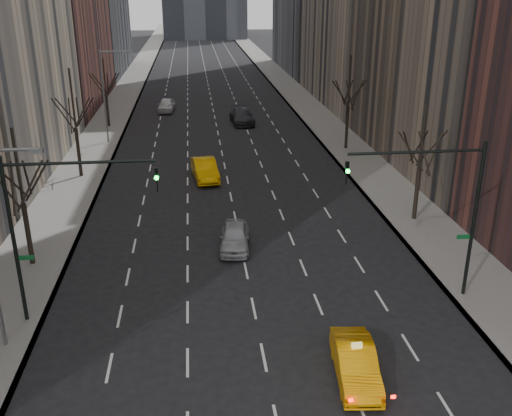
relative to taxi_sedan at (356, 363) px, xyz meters
name	(u,v)px	position (x,y,z in m)	size (l,w,h in m)	color
sidewalk_left	(124,97)	(-15.75, 63.78, -0.65)	(4.50, 320.00, 0.15)	slate
sidewalk_right	(294,94)	(8.75, 63.78, -0.65)	(4.50, 320.00, 0.15)	slate
tree_lw_b	(23,204)	(-15.50, 11.78, 2.99)	(3.36, 3.50, 7.82)	black
tree_lw_c	(76,130)	(-15.50, 27.78, 3.31)	(3.36, 3.50, 8.74)	black
tree_lw_d	(106,95)	(-15.50, 45.78, 2.83)	(3.36, 3.50, 7.36)	black
tree_rw_b	(419,168)	(8.50, 15.78, 2.99)	(3.36, 3.50, 7.82)	black
tree_rw_c	(348,108)	(8.50, 33.78, 3.31)	(3.36, 3.50, 8.74)	black
traffic_mast_left	(49,213)	(-12.60, 5.78, 4.76)	(6.69, 0.39, 8.00)	black
traffic_mast_right	(444,197)	(5.61, 5.78, 4.76)	(6.69, 0.39, 8.00)	black
streetlight_far	(107,87)	(-14.34, 38.78, 4.89)	(2.83, 0.22, 9.00)	slate
taxi_sedan	(356,363)	(0.00, 0.00, 0.00)	(1.54, 4.41, 1.45)	#FA9E05
silver_sedan_ahead	(235,237)	(-3.88, 12.81, 0.01)	(1.73, 4.31, 1.47)	#A7A9AF
far_taxi	(205,169)	(-5.31, 26.19, 0.11)	(1.77, 5.08, 1.67)	#F8AB05
far_suv_grey	(242,116)	(-0.51, 46.02, 0.12)	(2.37, 5.83, 1.69)	#2A2A2F
far_car_white	(167,105)	(-9.34, 53.65, 0.08)	(1.90, 4.73, 1.61)	silver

